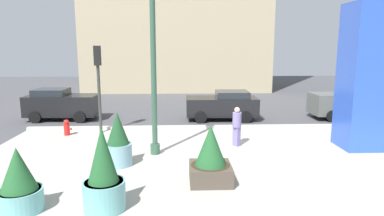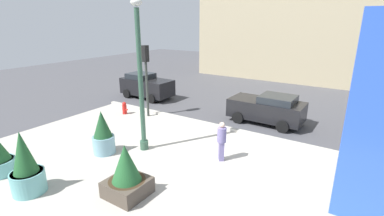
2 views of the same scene
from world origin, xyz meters
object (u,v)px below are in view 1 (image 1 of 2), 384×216
at_px(lamp_post, 154,75).
at_px(potted_plant_curbside, 104,175).
at_px(car_curb_west, 223,105).
at_px(car_intersection, 61,104).
at_px(potted_plant_mid_plaza, 118,142).
at_px(potted_plant_near_right, 19,183).
at_px(potted_plant_by_pillar, 211,158).
at_px(car_curb_east, 348,102).
at_px(fire_hydrant, 67,128).
at_px(pedestrian_on_sidewalk, 237,125).
at_px(traffic_light_far_side, 98,75).
at_px(art_pillar_blue, 365,77).

distance_m(lamp_post, potted_plant_curbside, 5.03).
distance_m(car_curb_west, car_intersection, 9.07).
relative_size(lamp_post, potted_plant_mid_plaza, 3.30).
height_order(lamp_post, potted_plant_near_right, lamp_post).
bearing_deg(potted_plant_by_pillar, car_curb_east, 45.87).
distance_m(potted_plant_mid_plaza, fire_hydrant, 5.20).
xyz_separation_m(potted_plant_curbside, fire_hydrant, (-3.31, 7.40, -0.54)).
bearing_deg(fire_hydrant, potted_plant_curbside, -65.88).
relative_size(lamp_post, car_curb_east, 1.53).
relative_size(potted_plant_mid_plaza, fire_hydrant, 2.51).
bearing_deg(lamp_post, pedestrian_on_sidewalk, 16.09).
xyz_separation_m(potted_plant_curbside, traffic_light_far_side, (-1.87, 7.89, 1.87)).
height_order(fire_hydrant, car_curb_east, car_curb_east).
height_order(potted_plant_near_right, car_intersection, car_intersection).
relative_size(art_pillar_blue, potted_plant_by_pillar, 3.23).
xyz_separation_m(potted_plant_by_pillar, car_curb_west, (1.53, 8.96, 0.06)).
distance_m(potted_plant_by_pillar, pedestrian_on_sidewalk, 4.02).
relative_size(potted_plant_mid_plaza, car_curb_west, 0.47).
bearing_deg(traffic_light_far_side, lamp_post, -50.56).
bearing_deg(potted_plant_curbside, potted_plant_near_right, 179.84).
bearing_deg(traffic_light_far_side, art_pillar_blue, -14.54).
bearing_deg(car_curb_west, potted_plant_by_pillar, -99.68).
bearing_deg(fire_hydrant, car_curb_east, 12.26).
distance_m(potted_plant_curbside, car_curb_west, 11.47).
bearing_deg(potted_plant_near_right, potted_plant_mid_plaza, 60.21).
height_order(traffic_light_far_side, car_curb_east, traffic_light_far_side).
relative_size(fire_hydrant, traffic_light_far_side, 0.18).
xyz_separation_m(lamp_post, potted_plant_near_right, (-3.04, -4.45, -2.28)).
bearing_deg(car_curb_west, lamp_post, -118.80).
bearing_deg(lamp_post, fire_hydrant, 145.45).
relative_size(fire_hydrant, car_intersection, 0.19).
height_order(fire_hydrant, pedestrian_on_sidewalk, pedestrian_on_sidewalk).
xyz_separation_m(art_pillar_blue, traffic_light_far_side, (-11.08, 2.87, -0.09)).
bearing_deg(art_pillar_blue, potted_plant_curbside, -151.39).
distance_m(lamp_post, potted_plant_by_pillar, 4.05).
distance_m(potted_plant_near_right, potted_plant_by_pillar, 5.16).
height_order(lamp_post, car_curb_west, lamp_post).
height_order(potted_plant_curbside, potted_plant_by_pillar, potted_plant_curbside).
height_order(potted_plant_by_pillar, fire_hydrant, potted_plant_by_pillar).
xyz_separation_m(art_pillar_blue, car_curb_west, (-4.86, 5.59, -2.04)).
bearing_deg(fire_hydrant, pedestrian_on_sidewalk, -14.77).
bearing_deg(traffic_light_far_side, pedestrian_on_sidewalk, -22.13).
relative_size(car_intersection, car_curb_east, 0.96).
bearing_deg(potted_plant_mid_plaza, pedestrian_on_sidewalk, 25.71).
height_order(art_pillar_blue, car_intersection, art_pillar_blue).
distance_m(lamp_post, art_pillar_blue, 8.27).
distance_m(potted_plant_near_right, car_intersection, 11.24).
xyz_separation_m(traffic_light_far_side, car_curb_east, (13.39, 2.73, -1.85)).
bearing_deg(car_curb_west, potted_plant_near_right, -121.18).
distance_m(potted_plant_mid_plaza, pedestrian_on_sidewalk, 4.95).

